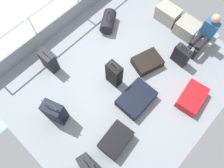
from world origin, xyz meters
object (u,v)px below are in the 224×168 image
at_px(cargo_crate_1, 187,28).
at_px(suitcase_0, 147,62).
at_px(suitcase_6, 136,99).
at_px(suitcase_7, 89,167).
at_px(suitcase_5, 181,55).
at_px(suitcase_8, 192,98).
at_px(duffel_bag, 108,21).
at_px(cargo_crate_0, 168,14).
at_px(suitcase_1, 116,140).
at_px(cargo_crate_2, 204,38).
at_px(suitcase_2, 55,112).
at_px(suitcase_4, 49,61).
at_px(passenger_seated, 205,34).
at_px(suitcase_3, 114,74).

relative_size(cargo_crate_1, suitcase_0, 0.75).
distance_m(suitcase_6, suitcase_7, 1.78).
bearing_deg(suitcase_5, suitcase_8, -38.67).
bearing_deg(duffel_bag, suitcase_5, 10.93).
bearing_deg(suitcase_0, cargo_crate_0, 109.07).
height_order(suitcase_0, suitcase_1, suitcase_1).
bearing_deg(cargo_crate_2, suitcase_2, -107.47).
height_order(suitcase_1, suitcase_4, suitcase_4).
distance_m(passenger_seated, suitcase_0, 1.51).
bearing_deg(suitcase_3, passenger_seated, 67.36).
height_order(cargo_crate_1, passenger_seated, passenger_seated).
xyz_separation_m(cargo_crate_1, suitcase_4, (-1.81, -3.10, 0.10)).
distance_m(passenger_seated, duffel_bag, 2.44).
height_order(suitcase_1, suitcase_2, suitcase_2).
height_order(cargo_crate_0, suitcase_4, suitcase_4).
xyz_separation_m(cargo_crate_1, suitcase_1, (0.56, -3.35, -0.05)).
bearing_deg(passenger_seated, suitcase_5, -98.98).
relative_size(passenger_seated, suitcase_7, 1.29).
bearing_deg(cargo_crate_0, suitcase_4, -110.33).
distance_m(cargo_crate_0, suitcase_1, 3.59).
height_order(cargo_crate_0, duffel_bag, duffel_bag).
xyz_separation_m(cargo_crate_1, suitcase_0, (-0.14, -1.45, -0.08)).
height_order(cargo_crate_2, suitcase_5, suitcase_5).
xyz_separation_m(suitcase_0, suitcase_4, (-1.67, -1.66, 0.18)).
bearing_deg(passenger_seated, suitcase_0, -115.69).
bearing_deg(suitcase_8, duffel_bag, 174.90).
bearing_deg(cargo_crate_1, suitcase_5, -65.59).
bearing_deg(suitcase_7, suitcase_4, 156.90).
bearing_deg(passenger_seated, suitcase_7, -89.09).
xyz_separation_m(suitcase_4, duffel_bag, (0.14, 1.88, -0.11)).
relative_size(cargo_crate_1, suitcase_1, 0.82).
xyz_separation_m(suitcase_5, suitcase_6, (-0.10, -1.53, -0.14)).
bearing_deg(suitcase_4, suitcase_5, 46.10).
xyz_separation_m(suitcase_2, suitcase_8, (1.92, 2.35, -0.23)).
height_order(suitcase_8, duffel_bag, duffel_bag).
bearing_deg(cargo_crate_1, suitcase_1, -80.46).
bearing_deg(suitcase_0, suitcase_6, -65.12).
bearing_deg(suitcase_4, cargo_crate_0, 69.67).
bearing_deg(suitcase_6, suitcase_1, -74.20).
bearing_deg(suitcase_0, cargo_crate_1, 84.43).
height_order(suitcase_2, suitcase_3, suitcase_2).
xyz_separation_m(cargo_crate_0, suitcase_5, (1.03, -0.85, 0.05)).
relative_size(suitcase_2, suitcase_8, 1.16).
xyz_separation_m(suitcase_3, suitcase_5, (0.81, 1.50, -0.09)).
relative_size(suitcase_3, duffel_bag, 1.18).
bearing_deg(duffel_bag, suitcase_3, -41.83).
bearing_deg(duffel_bag, suitcase_0, -8.24).
relative_size(cargo_crate_2, suitcase_1, 0.78).
bearing_deg(suitcase_2, suitcase_6, 55.40).
relative_size(suitcase_2, suitcase_4, 1.13).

